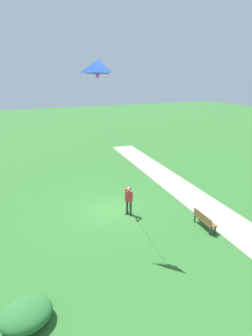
# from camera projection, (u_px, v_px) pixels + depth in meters

# --- Properties ---
(ground_plane) EXTENTS (120.00, 120.00, 0.00)m
(ground_plane) POSITION_uv_depth(u_px,v_px,m) (110.00, 211.00, 15.55)
(ground_plane) COLOR #33702D
(walkway_path) EXTENTS (4.86, 32.09, 0.02)m
(walkway_path) POSITION_uv_depth(u_px,v_px,m) (206.00, 206.00, 16.09)
(walkway_path) COLOR #ADA393
(walkway_path) RESTS_ON ground
(person_kite_flyer) EXTENTS (0.62, 0.55, 1.83)m
(person_kite_flyer) POSITION_uv_depth(u_px,v_px,m) (129.00, 198.00, 14.80)
(person_kite_flyer) COLOR #232328
(person_kite_flyer) RESTS_ON ground
(flying_kite) EXTENTS (2.25, 1.76, 6.62)m
(flying_kite) POSITION_uv_depth(u_px,v_px,m) (99.00, 71.00, 10.47)
(flying_kite) COLOR blue
(park_bench_near_walkway) EXTENTS (0.55, 1.53, 0.88)m
(park_bench_near_walkway) POSITION_uv_depth(u_px,v_px,m) (204.00, 219.00, 13.61)
(park_bench_near_walkway) COLOR brown
(park_bench_near_walkway) RESTS_ON ground
(lakeside_shrub) EXTENTS (1.70, 1.47, 0.72)m
(lakeside_shrub) POSITION_uv_depth(u_px,v_px,m) (26.00, 314.00, 8.31)
(lakeside_shrub) COLOR #2D7033
(lakeside_shrub) RESTS_ON ground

